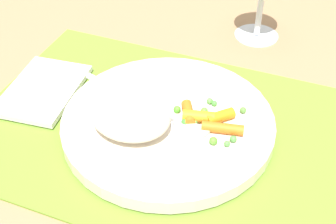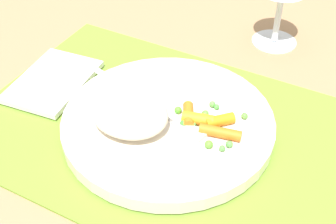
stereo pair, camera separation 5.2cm
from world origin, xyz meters
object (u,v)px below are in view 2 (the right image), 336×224
plate (168,124)px  fork (156,109)px  napkin (53,81)px  rice_mound (129,113)px  carrot_portion (207,122)px

plate → fork: 0.02m
plate → fork: (-0.02, 0.01, 0.01)m
fork → napkin: (-0.17, 0.00, -0.02)m
rice_mound → napkin: size_ratio=0.74×
fork → napkin: fork is taller
carrot_portion → fork: size_ratio=0.46×
napkin → plate: bearing=-2.1°
fork → rice_mound: bearing=-110.1°
plate → rice_mound: bearing=-135.0°
plate → carrot_portion: size_ratio=3.03×
carrot_portion → fork: 0.07m
plate → rice_mound: 0.06m
rice_mound → carrot_portion: rice_mound is taller
napkin → fork: bearing=-0.4°
fork → plate: bearing=-16.1°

